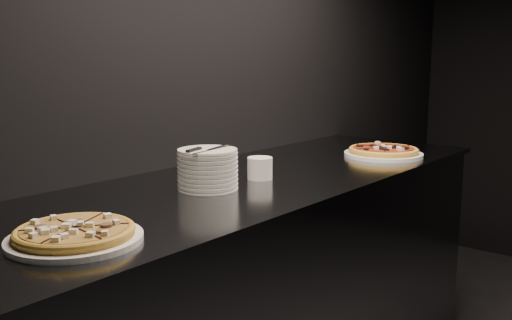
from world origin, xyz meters
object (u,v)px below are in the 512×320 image
Objects in this scene: plate_stack at (208,169)px; cutlery at (206,149)px; counter at (246,303)px; pizza_mushroom at (75,234)px; pizza_tomato at (383,152)px; ramekin at (260,168)px.

cutlery reaches higher than plate_stack.
pizza_mushroom is at bearing -80.12° from counter.
counter is 0.90m from pizza_tomato.
cutlery reaches higher than pizza_tomato.
plate_stack is 0.07m from cutlery.
ramekin is (0.03, 0.04, 0.50)m from counter.
counter is at bearing 99.88° from pizza_mushroom.
plate_stack is (-0.16, -0.93, 0.04)m from pizza_tomato.
pizza_mushroom is 0.60m from cutlery.
plate_stack is at bearing -99.77° from ramekin.
counter is at bearing 87.50° from plate_stack.
pizza_tomato is 1.74× the size of plate_stack.
pizza_mushroom is 0.93× the size of pizza_tomato.
cutlery is (-0.15, -0.94, 0.11)m from pizza_tomato.
pizza_mushroom is 0.61m from plate_stack.
ramekin is at bearing -99.87° from pizza_tomato.
pizza_tomato is 0.72m from ramekin.
counter is 0.50m from ramekin.
counter is 7.24× the size of pizza_tomato.
cutlery is at bearing -62.38° from plate_stack.
pizza_mushroom reaches higher than counter.
counter is 0.62m from cutlery.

